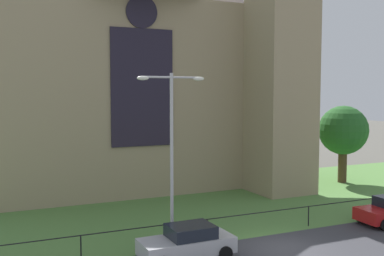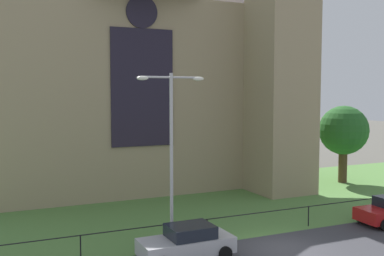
{
  "view_description": "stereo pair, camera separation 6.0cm",
  "coord_description": "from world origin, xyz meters",
  "px_view_note": "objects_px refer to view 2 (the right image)",
  "views": [
    {
      "loc": [
        -12.87,
        -17.74,
        7.41
      ],
      "look_at": [
        -1.11,
        8.0,
        5.21
      ],
      "focal_mm": 43.42,
      "sensor_mm": 36.0,
      "label": 1
    },
    {
      "loc": [
        -12.82,
        -17.77,
        7.41
      ],
      "look_at": [
        -1.11,
        8.0,
        5.21
      ],
      "focal_mm": 43.42,
      "sensor_mm": 36.0,
      "label": 2
    }
  ],
  "objects_px": {
    "church_building": "(130,56)",
    "tree_right_far": "(344,131)",
    "streetlamp_near": "(171,138)",
    "parked_car_silver": "(187,242)"
  },
  "relations": [
    {
      "from": "church_building",
      "to": "parked_car_silver",
      "type": "height_order",
      "value": "church_building"
    },
    {
      "from": "church_building",
      "to": "tree_right_far",
      "type": "relative_size",
      "value": 4.12
    },
    {
      "from": "tree_right_far",
      "to": "streetlamp_near",
      "type": "bearing_deg",
      "value": -154.33
    },
    {
      "from": "church_building",
      "to": "parked_car_silver",
      "type": "distance_m",
      "value": 19.91
    },
    {
      "from": "church_building",
      "to": "streetlamp_near",
      "type": "distance_m",
      "value": 16.56
    },
    {
      "from": "streetlamp_near",
      "to": "church_building",
      "type": "bearing_deg",
      "value": 80.08
    },
    {
      "from": "church_building",
      "to": "streetlamp_near",
      "type": "height_order",
      "value": "church_building"
    },
    {
      "from": "tree_right_far",
      "to": "streetlamp_near",
      "type": "height_order",
      "value": "streetlamp_near"
    },
    {
      "from": "tree_right_far",
      "to": "streetlamp_near",
      "type": "xyz_separation_m",
      "value": [
        -18.76,
        -9.02,
        1.02
      ]
    },
    {
      "from": "tree_right_far",
      "to": "parked_car_silver",
      "type": "relative_size",
      "value": 1.5
    }
  ]
}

